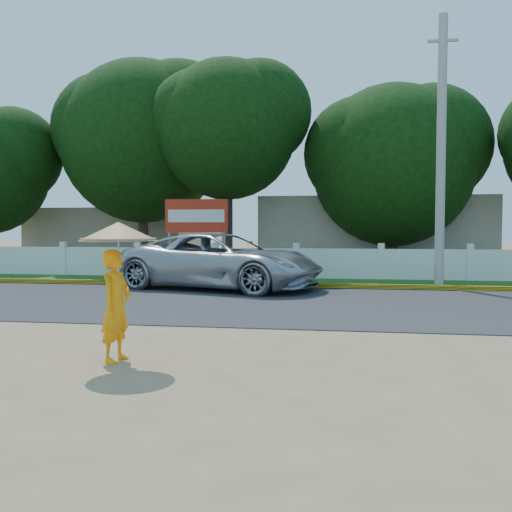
% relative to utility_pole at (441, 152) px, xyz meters
% --- Properties ---
extents(ground, '(120.00, 120.00, 0.00)m').
position_rel_utility_pole_xyz_m(ground, '(-4.63, -8.92, -4.16)').
color(ground, '#9E8460').
rests_on(ground, ground).
extents(road, '(60.00, 7.00, 0.02)m').
position_rel_utility_pole_xyz_m(road, '(-4.63, -4.42, -4.15)').
color(road, '#38383A').
rests_on(road, ground).
extents(grass_verge, '(60.00, 3.50, 0.03)m').
position_rel_utility_pole_xyz_m(grass_verge, '(-4.63, 0.83, -4.14)').
color(grass_verge, '#2D601E').
rests_on(grass_verge, ground).
extents(curb, '(40.00, 0.18, 0.16)m').
position_rel_utility_pole_xyz_m(curb, '(-4.63, -0.87, -4.08)').
color(curb, yellow).
rests_on(curb, ground).
extents(fence, '(40.00, 0.10, 1.10)m').
position_rel_utility_pole_xyz_m(fence, '(-4.63, 2.28, -3.61)').
color(fence, silver).
rests_on(fence, ground).
extents(building_near, '(10.00, 6.00, 3.20)m').
position_rel_utility_pole_xyz_m(building_near, '(-1.63, 9.08, -2.56)').
color(building_near, '#B7AD99').
rests_on(building_near, ground).
extents(building_far, '(8.00, 5.00, 2.80)m').
position_rel_utility_pole_xyz_m(building_far, '(-14.63, 10.08, -2.76)').
color(building_far, '#B7AD99').
rests_on(building_far, ground).
extents(utility_pole, '(0.28, 0.28, 8.31)m').
position_rel_utility_pole_xyz_m(utility_pole, '(0.00, 0.00, 0.00)').
color(utility_pole, '#989895').
rests_on(utility_pole, ground).
extents(vehicle, '(6.66, 4.45, 1.70)m').
position_rel_utility_pole_xyz_m(vehicle, '(-6.54, -1.53, -3.31)').
color(vehicle, '#AFB1B8').
rests_on(vehicle, ground).
extents(monk_with_parasol, '(1.08, 1.08, 1.96)m').
position_rel_utility_pole_xyz_m(monk_with_parasol, '(-5.99, -10.70, -2.88)').
color(monk_with_parasol, orange).
rests_on(monk_with_parasol, ground).
extents(billboard, '(2.50, 0.13, 2.95)m').
position_rel_utility_pole_xyz_m(billboard, '(-8.63, 3.38, -2.02)').
color(billboard, gray).
rests_on(billboard, ground).
extents(tree_row, '(39.97, 8.07, 9.44)m').
position_rel_utility_pole_xyz_m(tree_row, '(-0.85, 5.41, 1.04)').
color(tree_row, '#473828').
rests_on(tree_row, ground).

